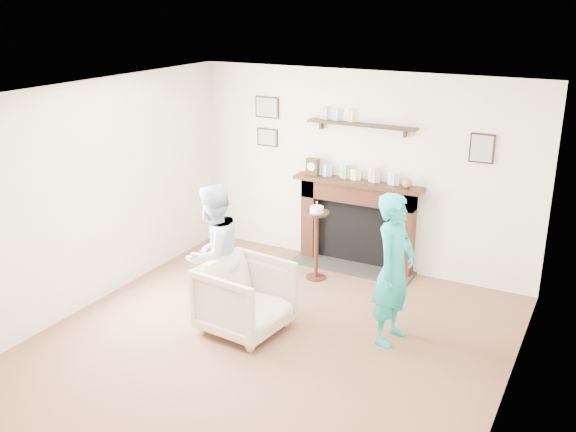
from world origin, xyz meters
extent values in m
plane|color=brown|center=(0.00, 0.00, 0.00)|extent=(5.00, 5.00, 0.00)
cube|color=beige|center=(0.00, 2.50, 1.25)|extent=(4.50, 0.04, 2.50)
cube|color=beige|center=(-2.25, 0.00, 1.25)|extent=(0.04, 5.00, 2.50)
cube|color=beige|center=(2.25, 0.00, 1.25)|extent=(0.04, 5.00, 2.50)
cube|color=white|center=(0.00, 0.00, 2.50)|extent=(4.50, 5.00, 0.04)
cube|color=black|center=(-0.66, 2.40, 0.55)|extent=(0.18, 0.20, 1.10)
cube|color=black|center=(0.66, 2.40, 0.55)|extent=(0.18, 0.20, 1.10)
cube|color=black|center=(0.00, 2.40, 0.98)|extent=(1.50, 0.20, 0.24)
cube|color=black|center=(0.00, 2.47, 0.43)|extent=(1.14, 0.06, 0.86)
cube|color=#2D2A28|center=(0.00, 2.28, 0.01)|extent=(1.60, 0.44, 0.03)
cube|color=black|center=(0.00, 2.37, 1.12)|extent=(1.68, 0.26, 0.05)
cube|color=black|center=(0.00, 2.42, 1.85)|extent=(1.40, 0.15, 0.03)
cube|color=black|center=(-1.35, 2.48, 1.95)|extent=(0.34, 0.03, 0.28)
cube|color=black|center=(-1.35, 2.48, 1.55)|extent=(0.30, 0.03, 0.24)
cube|color=black|center=(1.45, 2.48, 1.70)|extent=(0.28, 0.03, 0.34)
cube|color=black|center=(-0.62, 2.37, 1.26)|extent=(0.16, 0.09, 0.22)
cylinder|color=white|center=(-0.62, 2.32, 1.27)|extent=(0.11, 0.01, 0.11)
sphere|color=green|center=(0.64, 2.37, 1.21)|extent=(0.12, 0.12, 0.12)
imported|color=tan|center=(-0.36, 0.26, 0.00)|extent=(0.91, 0.89, 0.75)
imported|color=#AAB8D5|center=(-0.80, 0.34, 0.00)|extent=(0.66, 0.80, 1.51)
imported|color=teal|center=(1.04, 0.79, 0.00)|extent=(0.43, 0.60, 1.56)
cylinder|color=black|center=(-0.28, 1.80, 0.01)|extent=(0.26, 0.26, 0.02)
cylinder|color=black|center=(-0.28, 1.80, 0.43)|extent=(0.06, 0.06, 0.83)
cylinder|color=black|center=(-0.28, 1.80, 0.86)|extent=(0.31, 0.31, 0.03)
cylinder|color=silver|center=(-0.28, 1.80, 0.87)|extent=(0.21, 0.21, 0.01)
cylinder|color=white|center=(-0.28, 1.80, 0.91)|extent=(0.17, 0.17, 0.06)
cylinder|color=#DABD89|center=(-0.28, 1.80, 0.96)|extent=(0.01, 0.01, 0.05)
sphere|color=orange|center=(-0.28, 1.80, 0.99)|extent=(0.02, 0.02, 0.02)
camera|label=1|loc=(2.83, -4.83, 3.33)|focal=40.00mm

